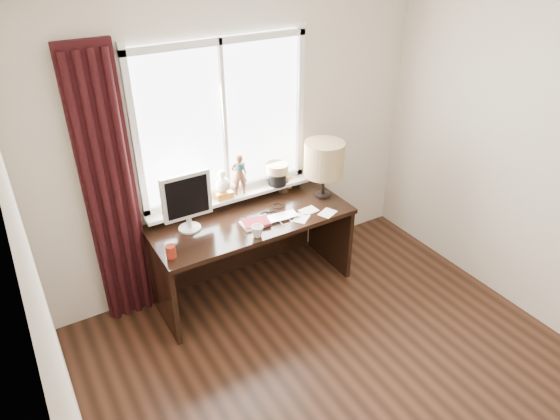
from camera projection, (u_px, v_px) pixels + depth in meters
floor at (381, 415)px, 3.39m from camera, size 3.50×4.00×0.00m
ceiling at (445, 6)px, 2.07m from camera, size 3.50×4.00×0.00m
wall_back at (239, 139)px, 4.21m from camera, size 3.50×0.00×2.60m
wall_left at (72, 396)px, 1.95m from camera, size 0.00×4.00×2.60m
laptop at (281, 217)px, 4.15m from camera, size 0.31×0.21×0.02m
mug at (257, 231)px, 3.90m from camera, size 0.13×0.13×0.10m
red_cup at (171, 252)px, 3.66m from camera, size 0.08×0.08×0.10m
window at (226, 145)px, 4.10m from camera, size 1.52×0.23×1.40m
curtain at (111, 196)px, 3.73m from camera, size 0.38×0.09×2.25m
desk at (247, 236)px, 4.36m from camera, size 1.70×0.70×0.75m
monitor at (187, 199)px, 3.88m from camera, size 0.40×0.18×0.49m
notebook_stack at (256, 223)px, 4.07m from camera, size 0.24×0.19×0.03m
brush_holder at (284, 185)px, 4.54m from camera, size 0.09×0.09×0.25m
icon_frame at (287, 183)px, 4.57m from camera, size 0.10×0.04×0.13m
table_lamp at (324, 159)px, 4.30m from camera, size 0.35×0.35×0.52m
loose_papers at (313, 214)px, 4.22m from camera, size 0.42×0.26×0.00m
desk_cables at (272, 213)px, 4.23m from camera, size 0.30×0.24×0.01m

